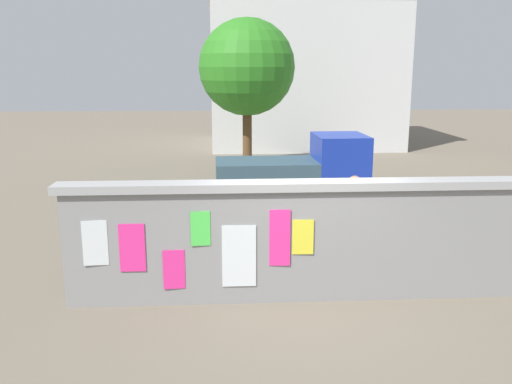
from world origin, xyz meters
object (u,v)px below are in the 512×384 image
object	(u,v)px
motorcycle	(266,241)
bicycle_near	(162,210)
auto_rickshaw_truck	(299,174)
tree_roadside	(247,68)
person_walking	(354,212)

from	to	relation	value
motorcycle	bicycle_near	bearing A→B (deg)	128.26
auto_rickshaw_truck	motorcycle	xyz separation A→B (m)	(-1.10, -3.85, -0.44)
auto_rickshaw_truck	bicycle_near	xyz separation A→B (m)	(-3.19, -1.20, -0.54)
motorcycle	tree_roadside	bearing A→B (deg)	89.50
motorcycle	person_walking	distance (m)	1.60
bicycle_near	person_walking	size ratio (longest dim) A/B	1.06
auto_rickshaw_truck	motorcycle	bearing A→B (deg)	-105.95
person_walking	bicycle_near	bearing A→B (deg)	142.94
motorcycle	tree_roadside	xyz separation A→B (m)	(0.08, 9.06, 2.97)
motorcycle	bicycle_near	size ratio (longest dim) A/B	1.11
auto_rickshaw_truck	bicycle_near	bearing A→B (deg)	-159.45
tree_roadside	bicycle_near	bearing A→B (deg)	-108.73
person_walking	motorcycle	bearing A→B (deg)	177.55
tree_roadside	motorcycle	bearing A→B (deg)	-90.50
bicycle_near	person_walking	bearing A→B (deg)	-37.06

